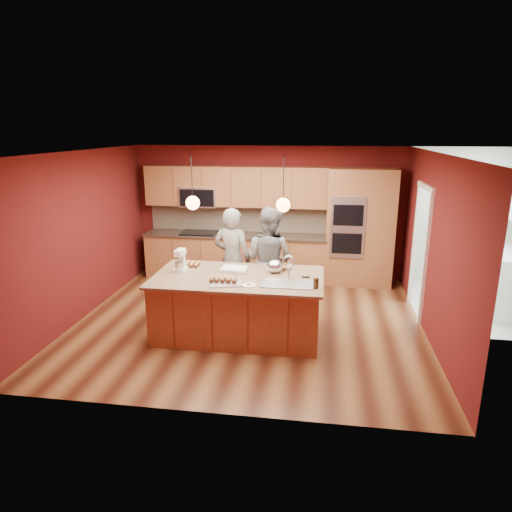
% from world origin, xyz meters
% --- Properties ---
extents(floor, '(5.50, 5.50, 0.00)m').
position_xyz_m(floor, '(0.00, 0.00, 0.00)').
color(floor, '#431F11').
rests_on(floor, ground).
extents(ceiling, '(5.50, 5.50, 0.00)m').
position_xyz_m(ceiling, '(0.00, 0.00, 2.70)').
color(ceiling, white).
rests_on(ceiling, ground).
extents(wall_back, '(5.50, 0.00, 5.50)m').
position_xyz_m(wall_back, '(0.00, 2.50, 1.35)').
color(wall_back, '#531212').
rests_on(wall_back, ground).
extents(wall_front, '(5.50, 0.00, 5.50)m').
position_xyz_m(wall_front, '(0.00, -2.50, 1.35)').
color(wall_front, '#531212').
rests_on(wall_front, ground).
extents(wall_left, '(0.00, 5.00, 5.00)m').
position_xyz_m(wall_left, '(-2.75, 0.00, 1.35)').
color(wall_left, '#531212').
rests_on(wall_left, ground).
extents(wall_right, '(0.00, 5.00, 5.00)m').
position_xyz_m(wall_right, '(2.75, 0.00, 1.35)').
color(wall_right, '#531212').
rests_on(wall_right, ground).
extents(cabinet_run, '(3.74, 0.64, 2.30)m').
position_xyz_m(cabinet_run, '(-0.68, 2.25, 0.98)').
color(cabinet_run, brown).
rests_on(cabinet_run, floor).
extents(oven_column, '(1.30, 0.62, 2.30)m').
position_xyz_m(oven_column, '(1.85, 2.19, 1.15)').
color(oven_column, brown).
rests_on(oven_column, floor).
extents(doorway_trim, '(0.08, 1.11, 2.20)m').
position_xyz_m(doorway_trim, '(2.73, 0.80, 1.05)').
color(doorway_trim, white).
rests_on(doorway_trim, wall_right).
extents(pendant_left, '(0.20, 0.20, 0.80)m').
position_xyz_m(pendant_left, '(-0.74, -0.45, 2.00)').
color(pendant_left, black).
rests_on(pendant_left, ceiling).
extents(pendant_right, '(0.20, 0.20, 0.80)m').
position_xyz_m(pendant_right, '(0.56, -0.45, 2.00)').
color(pendant_right, black).
rests_on(pendant_right, ceiling).
extents(island, '(2.51, 1.41, 1.30)m').
position_xyz_m(island, '(-0.07, -0.45, 0.47)').
color(island, brown).
rests_on(island, floor).
extents(person_left, '(0.71, 0.53, 1.78)m').
position_xyz_m(person_left, '(-0.37, 0.51, 0.89)').
color(person_left, black).
rests_on(person_left, floor).
extents(person_right, '(1.08, 0.99, 1.81)m').
position_xyz_m(person_right, '(0.26, 0.51, 0.90)').
color(person_right, slate).
rests_on(person_right, floor).
extents(stand_mixer, '(0.20, 0.26, 0.33)m').
position_xyz_m(stand_mixer, '(-1.01, -0.32, 1.07)').
color(stand_mixer, white).
rests_on(stand_mixer, island).
extents(sheet_cake, '(0.47, 0.37, 0.05)m').
position_xyz_m(sheet_cake, '(-0.20, -0.20, 0.95)').
color(sheet_cake, silver).
rests_on(sheet_cake, island).
extents(cooling_rack, '(0.50, 0.42, 0.02)m').
position_xyz_m(cooling_rack, '(-0.20, -0.83, 0.93)').
color(cooling_rack, silver).
rests_on(cooling_rack, island).
extents(mixing_bowl, '(0.24, 0.24, 0.21)m').
position_xyz_m(mixing_bowl, '(0.43, -0.19, 1.02)').
color(mixing_bowl, silver).
rests_on(mixing_bowl, island).
extents(plate, '(0.19, 0.19, 0.01)m').
position_xyz_m(plate, '(0.14, -0.86, 0.93)').
color(plate, white).
rests_on(plate, island).
extents(tumbler, '(0.08, 0.08, 0.15)m').
position_xyz_m(tumbler, '(1.06, -0.83, 1.00)').
color(tumbler, '#3A2713').
rests_on(tumbler, island).
extents(phone, '(0.12, 0.07, 0.01)m').
position_xyz_m(phone, '(0.91, -0.37, 0.93)').
color(phone, black).
rests_on(phone, island).
extents(cupcakes_left, '(0.23, 0.23, 0.07)m').
position_xyz_m(cupcakes_left, '(-0.90, -0.07, 0.96)').
color(cupcakes_left, '#CF884B').
rests_on(cupcakes_left, island).
extents(cupcakes_rack, '(0.41, 0.16, 0.07)m').
position_xyz_m(cupcakes_rack, '(-0.24, -0.80, 0.98)').
color(cupcakes_rack, '#CF884B').
rests_on(cupcakes_rack, island).
extents(cupcakes_right, '(0.32, 0.24, 0.07)m').
position_xyz_m(cupcakes_right, '(0.52, -0.01, 0.96)').
color(cupcakes_right, '#CF884B').
rests_on(cupcakes_right, island).
extents(washer, '(0.68, 0.70, 1.03)m').
position_xyz_m(washer, '(4.23, 0.82, 0.52)').
color(washer, white).
rests_on(washer, floor).
extents(dryer, '(0.79, 0.80, 1.01)m').
position_xyz_m(dryer, '(4.22, 1.55, 0.51)').
color(dryer, white).
rests_on(dryer, floor).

